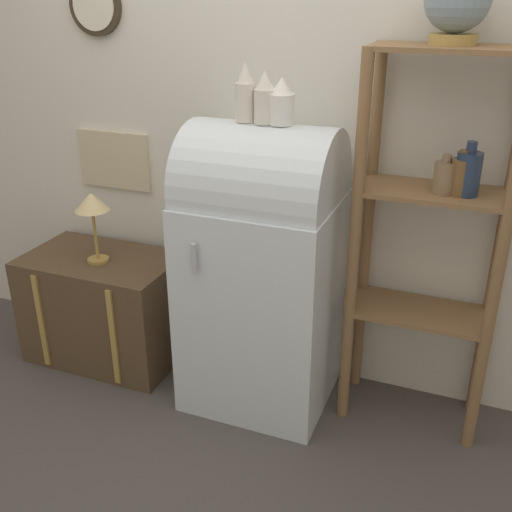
{
  "coord_description": "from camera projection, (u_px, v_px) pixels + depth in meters",
  "views": [
    {
      "loc": [
        0.89,
        -2.07,
        1.86
      ],
      "look_at": [
        -0.03,
        0.25,
        0.74
      ],
      "focal_mm": 42.0,
      "sensor_mm": 36.0,
      "label": 1
    }
  ],
  "objects": [
    {
      "name": "globe",
      "position": [
        458.0,
        1.0,
        2.15
      ],
      "size": [
        0.24,
        0.24,
        0.28
      ],
      "color": "#AD8942",
      "rests_on": "shelf_unit"
    },
    {
      "name": "wall_back",
      "position": [
        287.0,
        110.0,
        2.75
      ],
      "size": [
        7.0,
        0.09,
        2.7
      ],
      "color": "silver",
      "rests_on": "ground_plane"
    },
    {
      "name": "vase_right",
      "position": [
        282.0,
        103.0,
        2.42
      ],
      "size": [
        0.11,
        0.11,
        0.19
      ],
      "color": "white",
      "rests_on": "refrigerator"
    },
    {
      "name": "shelf_unit",
      "position": [
        433.0,
        223.0,
        2.48
      ],
      "size": [
        0.62,
        0.32,
        1.67
      ],
      "color": "olive",
      "rests_on": "ground_plane"
    },
    {
      "name": "suitcase_trunk",
      "position": [
        105.0,
        307.0,
        3.22
      ],
      "size": [
        0.8,
        0.5,
        0.59
      ],
      "color": "brown",
      "rests_on": "ground_plane"
    },
    {
      "name": "ground_plane",
      "position": [
        242.0,
        422.0,
        2.81
      ],
      "size": [
        12.0,
        12.0,
        0.0
      ],
      "primitive_type": "plane",
      "color": "#4C4742"
    },
    {
      "name": "vase_center",
      "position": [
        265.0,
        99.0,
        2.43
      ],
      "size": [
        0.09,
        0.09,
        0.21
      ],
      "color": "silver",
      "rests_on": "refrigerator"
    },
    {
      "name": "refrigerator",
      "position": [
        262.0,
        266.0,
        2.74
      ],
      "size": [
        0.66,
        0.62,
        1.35
      ],
      "color": "silver",
      "rests_on": "ground_plane"
    },
    {
      "name": "vase_left",
      "position": [
        245.0,
        94.0,
        2.46
      ],
      "size": [
        0.08,
        0.08,
        0.24
      ],
      "color": "silver",
      "rests_on": "refrigerator"
    },
    {
      "name": "desk_lamp",
      "position": [
        92.0,
        207.0,
        2.94
      ],
      "size": [
        0.17,
        0.17,
        0.37
      ],
      "color": "#AD8942",
      "rests_on": "suitcase_trunk"
    }
  ]
}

